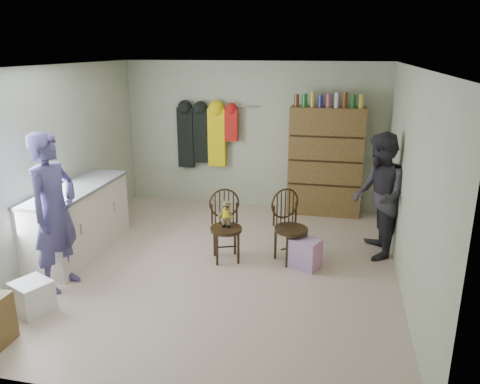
% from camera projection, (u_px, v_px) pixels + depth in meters
% --- Properties ---
extents(ground_plane, '(5.00, 5.00, 0.00)m').
position_uv_depth(ground_plane, '(218.00, 265.00, 6.09)').
color(ground_plane, beige).
rests_on(ground_plane, ground).
extents(room_walls, '(5.00, 5.00, 5.00)m').
position_uv_depth(room_walls, '(227.00, 138.00, 6.12)').
color(room_walls, '#B0B799').
rests_on(room_walls, ground).
extents(counter, '(0.64, 1.86, 0.94)m').
position_uv_depth(counter, '(78.00, 220.00, 6.33)').
color(counter, silver).
rests_on(counter, ground).
extents(plastic_tub, '(0.47, 0.46, 0.34)m').
position_uv_depth(plastic_tub, '(32.00, 297.00, 4.98)').
color(plastic_tub, white).
rests_on(plastic_tub, ground).
extents(chair_front, '(0.54, 0.54, 0.94)m').
position_uv_depth(chair_front, '(226.00, 221.00, 6.13)').
color(chair_front, black).
rests_on(chair_front, ground).
extents(chair_far, '(0.60, 0.60, 0.96)m').
position_uv_depth(chair_far, '(289.00, 223.00, 6.10)').
color(chair_far, black).
rests_on(chair_far, ground).
extents(striped_bag, '(0.45, 0.41, 0.39)m').
position_uv_depth(striped_bag, '(305.00, 253.00, 5.97)').
color(striped_bag, pink).
rests_on(striped_bag, ground).
extents(person_left, '(0.52, 0.72, 1.84)m').
position_uv_depth(person_left, '(54.00, 212.00, 5.29)').
color(person_left, '#484279').
rests_on(person_left, ground).
extents(person_right, '(0.70, 0.86, 1.68)m').
position_uv_depth(person_right, '(379.00, 196.00, 6.15)').
color(person_right, '#2D2B33').
rests_on(person_right, ground).
extents(dresser, '(1.20, 0.39, 2.05)m').
position_uv_depth(dresser, '(325.00, 161.00, 7.72)').
color(dresser, brown).
rests_on(dresser, ground).
extents(coat_rack, '(1.42, 0.12, 1.09)m').
position_uv_depth(coat_rack, '(205.00, 135.00, 8.10)').
color(coat_rack, '#99999E').
rests_on(coat_rack, ground).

